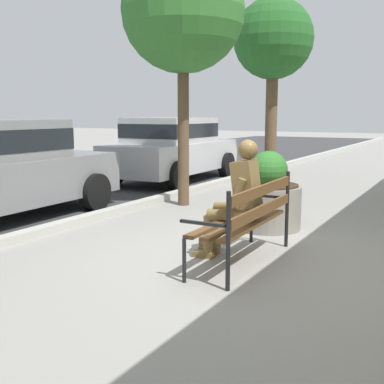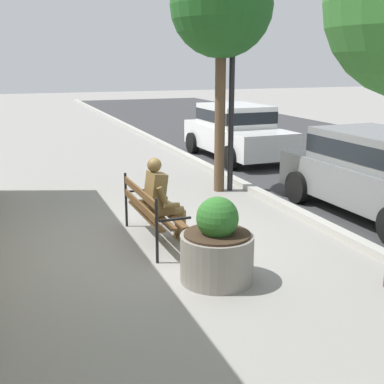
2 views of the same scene
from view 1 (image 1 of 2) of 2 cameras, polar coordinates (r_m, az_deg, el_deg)
name	(u,v)px [view 1 (image 1 of 2)]	position (r m, az deg, el deg)	size (l,w,h in m)	color
ground_plane	(248,258)	(5.67, 6.56, -7.77)	(80.00, 80.00, 0.00)	gray
curb_stone	(62,225)	(7.25, -15.08, -3.80)	(60.00, 0.20, 0.12)	#B2AFA8
park_bench	(248,216)	(5.35, 6.63, -2.78)	(1.81, 0.56, 0.95)	brown
bronze_statue_seated	(234,201)	(5.50, 5.02, -1.11)	(0.61, 0.81, 1.37)	brown
concrete_planter	(268,199)	(7.08, 8.92, -0.77)	(0.96, 0.96, 1.13)	gray
street_tree_down_street	(183,11)	(8.91, -1.07, 20.50)	(2.15, 2.15, 4.50)	brown
street_tree_far_corner	(273,41)	(13.56, 9.54, 17.13)	(2.12, 2.12, 4.68)	brown
parked_car_silver	(172,147)	(12.03, -2.33, 5.30)	(4.14, 2.01, 1.56)	#B7B7BC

